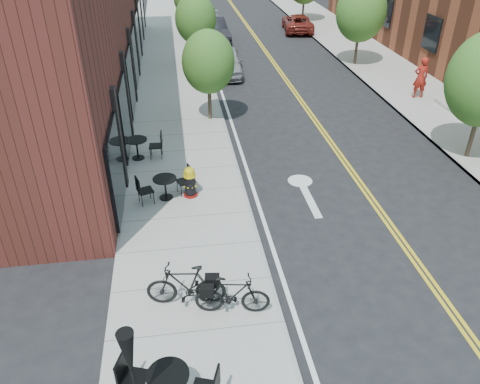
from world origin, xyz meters
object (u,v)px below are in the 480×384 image
bistro_set_b (165,185)px  bistro_set_c (137,146)px  bicycle_left (186,285)px  fire_hydrant (190,182)px  patio_umbrella (130,363)px  parked_car_a (227,62)px  bicycle_right (232,295)px  bistro_set_a (169,383)px  parked_car_c (210,26)px  pedestrian (421,78)px  parked_car_b (212,31)px  parked_car_far (297,23)px

bistro_set_b → bistro_set_c: (-1.00, 2.93, 0.03)m
bistro_set_c → bicycle_left: bearing=-76.8°
fire_hydrant → patio_umbrella: 8.02m
parked_car_a → bicycle_right: bearing=-91.5°
bistro_set_a → patio_umbrella: patio_umbrella is taller
parked_car_a → parked_car_c: bearing=95.9°
bicycle_left → pedestrian: pedestrian is taller
patio_umbrella → bistro_set_a: bearing=42.5°
bicycle_right → parked_car_c: size_ratio=0.35×
bistro_set_a → parked_car_b: (3.40, 27.19, 0.19)m
bistro_set_a → parked_car_far: bearing=90.4°
bistro_set_b → parked_car_b: (3.40, 19.91, 0.22)m
bicycle_left → parked_car_b: size_ratio=0.38×
parked_car_b → pedestrian: (8.84, -12.42, 0.29)m
bistro_set_a → parked_car_c: (3.40, 28.90, 0.10)m
parked_car_a → pedestrian: size_ratio=2.11×
parked_car_a → bistro_set_b: bearing=-100.3°
parked_car_c → fire_hydrant: bearing=-97.8°
bistro_set_a → parked_car_a: parked_car_a is taller
patio_umbrella → parked_car_b: (3.93, 27.68, -1.08)m
bistro_set_b → parked_car_b: 20.20m
bistro_set_b → parked_car_c: (3.40, 21.62, 0.13)m
bicycle_right → parked_car_far: bearing=-7.9°
fire_hydrant → bicycle_left: size_ratio=0.57×
bistro_set_b → patio_umbrella: bearing=-112.3°
bicycle_left → pedestrian: 17.02m
parked_car_far → bistro_set_a: bearing=79.1°
bicycle_left → bistro_set_a: bearing=-2.2°
bistro_set_c → parked_car_a: (4.53, 9.89, 0.09)m
bistro_set_a → parked_car_far: 31.26m
bistro_set_a → parked_car_c: size_ratio=0.38×
bistro_set_c → parked_car_far: parked_car_far is taller
bicycle_left → parked_car_c: 26.55m
fire_hydrant → parked_car_c: bearing=65.3°
patio_umbrella → parked_car_c: (3.93, 29.38, -1.17)m
bistro_set_a → patio_umbrella: size_ratio=0.76×
bistro_set_b → patio_umbrella: 7.89m
bicycle_right → bistro_set_a: 2.55m
bistro_set_b → bistro_set_c: 3.09m
fire_hydrant → bistro_set_a: (-0.79, -7.32, 0.00)m
fire_hydrant → parked_car_b: size_ratio=0.21×
parked_car_b → bistro_set_a: bearing=-102.6°
bicycle_left → parked_car_far: bicycle_left is taller
parked_car_c → parked_car_a: bearing=-90.0°
bicycle_left → parked_car_far: 28.73m
parked_car_a → parked_car_far: parked_car_a is taller
parked_car_far → pedestrian: 15.02m
parked_car_b → parked_car_c: 1.71m
parked_car_a → parked_car_far: 11.50m
patio_umbrella → parked_car_c: size_ratio=0.50×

